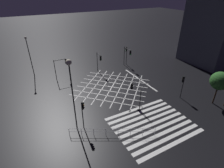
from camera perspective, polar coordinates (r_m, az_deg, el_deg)
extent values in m
plane|color=black|center=(30.47, 0.00, -0.95)|extent=(200.00, 200.00, 0.00)
cube|color=silver|center=(25.42, 7.79, -8.11)|extent=(9.82, 0.50, 0.01)
cube|color=silver|center=(24.86, 9.00, -9.20)|extent=(9.82, 0.50, 0.01)
cube|color=silver|center=(24.32, 10.27, -10.32)|extent=(9.82, 0.50, 0.01)
cube|color=silver|center=(23.81, 11.60, -11.50)|extent=(9.82, 0.50, 0.01)
cube|color=silver|center=(23.32, 13.00, -12.71)|extent=(9.82, 0.50, 0.01)
cube|color=silver|center=(22.85, 14.48, -13.97)|extent=(9.82, 0.50, 0.01)
cube|color=silver|center=(22.41, 16.03, -15.27)|extent=(9.82, 0.50, 0.01)
cube|color=silver|center=(22.00, 17.67, -16.61)|extent=(9.82, 0.50, 0.01)
cube|color=silver|center=(21.61, 19.39, -17.99)|extent=(9.82, 0.50, 0.01)
cube|color=silver|center=(29.69, 8.10, -2.15)|extent=(8.58, 8.58, 0.01)
cube|color=silver|center=(26.96, -2.68, -5.40)|extent=(8.58, 8.58, 0.01)
cube|color=silver|center=(29.88, 5.35, -1.74)|extent=(8.58, 8.58, 0.01)
cube|color=silver|center=(28.11, -1.71, -3.79)|extent=(8.58, 8.58, 0.01)
cube|color=silver|center=(30.14, 2.65, -1.34)|extent=(8.58, 8.58, 0.01)
cube|color=silver|center=(29.28, -0.82, -2.31)|extent=(8.58, 8.58, 0.01)
cube|color=silver|center=(30.47, 0.00, -0.94)|extent=(8.58, 8.58, 0.01)
cube|color=silver|center=(30.47, 0.00, -0.94)|extent=(8.58, 8.58, 0.01)
cube|color=silver|center=(30.86, -2.59, -0.55)|extent=(8.58, 8.58, 0.01)
cube|color=silver|center=(31.69, 0.76, 0.32)|extent=(8.58, 8.58, 0.01)
cube|color=silver|center=(31.32, -5.10, -0.17)|extent=(8.58, 8.58, 0.01)
cube|color=silver|center=(32.92, 1.46, 1.49)|extent=(8.58, 8.58, 0.01)
cube|color=silver|center=(31.84, -7.54, 0.20)|extent=(8.58, 8.58, 0.01)
cube|color=silver|center=(34.17, 2.11, 2.57)|extent=(8.58, 8.58, 0.01)
cube|color=silver|center=(33.36, 9.05, 1.50)|extent=(0.30, 9.82, 0.01)
cube|color=black|center=(58.17, 31.60, 11.75)|extent=(1.40, 0.06, 1.80)
cube|color=beige|center=(55.16, 29.56, 11.52)|extent=(1.40, 0.06, 1.80)
cube|color=beige|center=(52.23, 27.29, 11.24)|extent=(1.40, 0.06, 1.80)
cube|color=black|center=(49.38, 24.76, 10.91)|extent=(1.40, 0.06, 1.80)
cube|color=black|center=(46.64, 21.94, 10.52)|extent=(1.40, 0.06, 1.80)
cube|color=black|center=(57.44, 32.57, 15.20)|extent=(1.40, 0.06, 1.80)
cube|color=beige|center=(54.39, 30.52, 15.16)|extent=(1.40, 0.06, 1.80)
cube|color=black|center=(51.41, 28.24, 15.10)|extent=(1.40, 0.06, 1.80)
cube|color=beige|center=(48.52, 25.68, 15.00)|extent=(1.40, 0.06, 1.80)
cube|color=black|center=(45.73, 22.80, 14.86)|extent=(1.40, 0.06, 1.80)
cube|color=beige|center=(53.87, 31.54, 18.89)|extent=(1.40, 0.06, 1.80)
cube|color=black|center=(50.86, 29.25, 19.06)|extent=(1.40, 0.06, 1.80)
cube|color=black|center=(47.93, 26.66, 19.22)|extent=(1.40, 0.06, 1.80)
cube|color=black|center=(45.10, 23.74, 19.35)|extent=(1.40, 0.06, 1.80)
cylinder|color=black|center=(33.43, -18.04, 4.23)|extent=(0.11, 0.11, 3.98)
cylinder|color=black|center=(32.91, -16.75, 7.53)|extent=(2.10, 0.09, 0.09)
cube|color=black|center=(33.26, -14.89, 7.19)|extent=(0.16, 0.28, 0.90)
sphere|color=black|center=(33.18, -14.77, 7.71)|extent=(0.18, 0.18, 0.18)
sphere|color=black|center=(33.28, -14.70, 7.23)|extent=(0.18, 0.18, 0.18)
sphere|color=green|center=(33.39, -14.64, 6.75)|extent=(0.18, 0.18, 0.18)
cube|color=black|center=(33.24, -15.04, 7.16)|extent=(0.02, 0.36, 0.98)
cylinder|color=black|center=(28.73, 21.96, -1.03)|extent=(0.11, 0.11, 3.70)
cube|color=black|center=(28.20, 22.26, 1.46)|extent=(0.28, 0.16, 0.90)
sphere|color=black|center=(28.14, 22.20, 2.09)|extent=(0.18, 0.18, 0.18)
sphere|color=orange|center=(28.26, 22.09, 1.55)|extent=(0.18, 0.18, 0.18)
sphere|color=black|center=(28.39, 21.98, 1.02)|extent=(0.18, 0.18, 0.18)
cube|color=black|center=(28.15, 22.39, 1.38)|extent=(0.36, 0.02, 0.98)
cylinder|color=black|center=(21.32, -9.56, -10.15)|extent=(0.11, 0.11, 3.83)
cube|color=black|center=(20.49, -9.53, -6.97)|extent=(0.16, 0.28, 0.90)
sphere|color=black|center=(20.35, -9.30, -6.21)|extent=(0.18, 0.18, 0.18)
sphere|color=orange|center=(20.52, -9.23, -6.89)|extent=(0.18, 0.18, 0.18)
sphere|color=black|center=(20.69, -9.17, -7.56)|extent=(0.18, 0.18, 0.18)
cube|color=black|center=(20.47, -9.76, -7.04)|extent=(0.02, 0.36, 0.98)
cylinder|color=black|center=(24.53, 9.19, -5.05)|extent=(0.11, 0.11, 3.29)
cylinder|color=black|center=(24.46, 7.97, -0.91)|extent=(0.09, 2.17, 0.09)
cube|color=black|center=(25.44, 6.49, -0.71)|extent=(0.28, 0.16, 0.90)
sphere|color=red|center=(25.37, 6.39, -0.01)|extent=(0.18, 0.18, 0.18)
sphere|color=black|center=(25.52, 6.35, -0.60)|extent=(0.18, 0.18, 0.18)
sphere|color=black|center=(25.67, 6.32, -1.18)|extent=(0.18, 0.18, 0.18)
cube|color=black|center=(25.38, 6.61, -0.80)|extent=(0.36, 0.02, 0.98)
cylinder|color=black|center=(35.80, -4.84, 7.22)|extent=(0.11, 0.11, 3.95)
cylinder|color=black|center=(34.39, -4.35, 9.56)|extent=(0.09, 1.79, 0.09)
cube|color=black|center=(33.78, -3.69, 8.40)|extent=(0.28, 0.16, 0.90)
sphere|color=black|center=(33.58, -3.62, 8.82)|extent=(0.18, 0.18, 0.18)
sphere|color=black|center=(33.69, -3.61, 8.34)|extent=(0.18, 0.18, 0.18)
sphere|color=green|center=(33.80, -3.59, 7.87)|extent=(0.18, 0.18, 0.18)
cube|color=black|center=(33.86, -3.75, 8.45)|extent=(0.36, 0.02, 0.98)
cylinder|color=black|center=(38.75, 4.00, 9.13)|extent=(0.11, 0.11, 4.13)
cylinder|color=black|center=(37.19, 5.08, 11.34)|extent=(0.09, 2.38, 0.09)
cube|color=black|center=(36.40, 6.08, 10.14)|extent=(0.28, 0.16, 0.90)
sphere|color=black|center=(36.21, 6.20, 10.54)|extent=(0.18, 0.18, 0.18)
sphere|color=black|center=(36.31, 6.18, 10.09)|extent=(0.18, 0.18, 0.18)
sphere|color=green|center=(36.41, 6.15, 9.64)|extent=(0.18, 0.18, 0.18)
cube|color=black|center=(36.47, 6.00, 10.18)|extent=(0.36, 0.02, 0.98)
cylinder|color=black|center=(38.93, 4.73, 9.13)|extent=(0.11, 0.11, 4.04)
cube|color=black|center=(38.37, 4.65, 11.24)|extent=(0.16, 0.28, 0.90)
sphere|color=black|center=(38.22, 4.53, 11.65)|extent=(0.18, 0.18, 0.18)
sphere|color=black|center=(38.31, 4.51, 11.22)|extent=(0.18, 0.18, 0.18)
sphere|color=green|center=(38.40, 4.49, 10.79)|extent=(0.18, 0.18, 0.18)
cube|color=black|center=(38.41, 4.77, 11.26)|extent=(0.02, 0.36, 0.98)
cylinder|color=black|center=(36.32, -25.12, 7.69)|extent=(0.14, 0.14, 7.30)
sphere|color=#F4EAC6|center=(35.30, -26.42, 13.35)|extent=(0.41, 0.41, 0.41)
cylinder|color=black|center=(20.00, -12.48, -5.01)|extent=(0.14, 0.14, 8.56)
sphere|color=#F4EAC6|center=(17.93, -14.00, 6.90)|extent=(0.63, 0.63, 0.63)
cylinder|color=#38281C|center=(29.72, 30.61, -3.17)|extent=(0.20, 0.20, 2.80)
sphere|color=#285B23|center=(28.68, 31.79, 0.87)|extent=(2.62, 2.62, 2.62)
cylinder|color=#9EA0A5|center=(21.63, -13.83, -14.94)|extent=(0.05, 0.05, 1.05)
cylinder|color=#9EA0A5|center=(21.34, -9.97, -15.15)|extent=(0.05, 0.05, 1.05)
cylinder|color=#9EA0A5|center=(21.15, -6.02, -15.29)|extent=(0.05, 0.05, 1.05)
cylinder|color=#9EA0A5|center=(21.05, -2.01, -15.36)|extent=(0.05, 0.05, 1.05)
cylinder|color=#9EA0A5|center=(21.05, 2.01, -15.36)|extent=(0.05, 0.05, 1.05)
cylinder|color=#9EA0A5|center=(21.15, 6.02, -15.29)|extent=(0.05, 0.05, 1.05)
cylinder|color=#9EA0A5|center=(21.34, 9.97, -15.15)|extent=(0.05, 0.05, 1.05)
cylinder|color=#9EA0A5|center=(21.63, 13.83, -14.94)|extent=(0.05, 0.05, 1.05)
cylinder|color=#9EA0A5|center=(20.71, 0.00, -14.41)|extent=(8.81, 4.77, 0.04)
cylinder|color=#9EA0A5|center=(21.01, 0.00, -15.27)|extent=(8.81, 4.77, 0.04)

